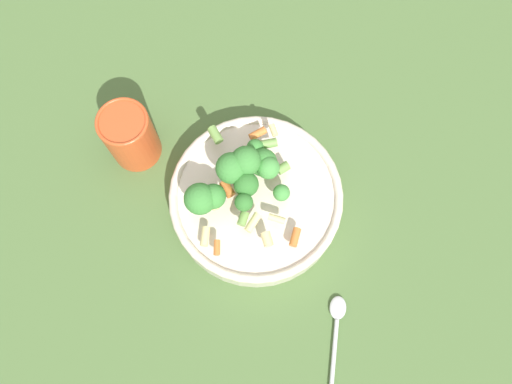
# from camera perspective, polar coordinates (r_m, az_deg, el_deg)

# --- Properties ---
(ground_plane) EXTENTS (3.00, 3.00, 0.00)m
(ground_plane) POSITION_cam_1_polar(r_m,az_deg,el_deg) (0.83, 0.00, -1.37)
(ground_plane) COLOR #4C6B38
(bowl) EXTENTS (0.28, 0.28, 0.05)m
(bowl) POSITION_cam_1_polar(r_m,az_deg,el_deg) (0.80, 0.00, -0.79)
(bowl) COLOR beige
(bowl) RESTS_ON ground_plane
(pasta_salad) EXTENTS (0.22, 0.22, 0.08)m
(pasta_salad) POSITION_cam_1_polar(r_m,az_deg,el_deg) (0.74, -2.03, 1.62)
(pasta_salad) COLOR #8CB766
(pasta_salad) RESTS_ON bowl
(cup) EXTENTS (0.08, 0.08, 0.11)m
(cup) POSITION_cam_1_polar(r_m,az_deg,el_deg) (0.84, -14.20, 6.25)
(cup) COLOR #CC4C23
(cup) RESTS_ON ground_plane
(spoon) EXTENTS (0.10, 0.19, 0.01)m
(spoon) POSITION_cam_1_polar(r_m,az_deg,el_deg) (0.80, 9.06, -16.18)
(spoon) COLOR silver
(spoon) RESTS_ON ground_plane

